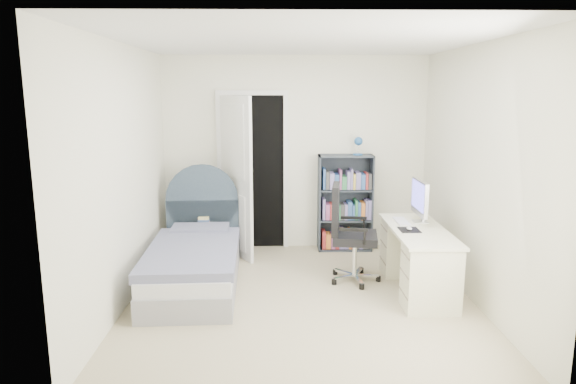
{
  "coord_description": "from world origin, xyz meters",
  "views": [
    {
      "loc": [
        -0.24,
        -4.85,
        2.04
      ],
      "look_at": [
        -0.13,
        0.1,
        1.07
      ],
      "focal_mm": 32.0,
      "sensor_mm": 36.0,
      "label": 1
    }
  ],
  "objects_px": {
    "bed": "(195,260)",
    "bookcase": "(346,207)",
    "floor_lamp": "(238,206)",
    "desk": "(417,256)",
    "nightstand": "(207,231)",
    "office_chair": "(347,228)"
  },
  "relations": [
    {
      "from": "bed",
      "to": "bookcase",
      "type": "distance_m",
      "value": 2.18
    },
    {
      "from": "floor_lamp",
      "to": "desk",
      "type": "bearing_deg",
      "value": -37.16
    },
    {
      "from": "nightstand",
      "to": "bookcase",
      "type": "xyz_separation_m",
      "value": [
        1.76,
        0.34,
        0.22
      ]
    },
    {
      "from": "office_chair",
      "to": "bookcase",
      "type": "bearing_deg",
      "value": 83.27
    },
    {
      "from": "nightstand",
      "to": "office_chair",
      "type": "bearing_deg",
      "value": -26.18
    },
    {
      "from": "floor_lamp",
      "to": "office_chair",
      "type": "relative_size",
      "value": 1.32
    },
    {
      "from": "bed",
      "to": "office_chair",
      "type": "height_order",
      "value": "bed"
    },
    {
      "from": "nightstand",
      "to": "bookcase",
      "type": "height_order",
      "value": "bookcase"
    },
    {
      "from": "bookcase",
      "to": "desk",
      "type": "bearing_deg",
      "value": -68.95
    },
    {
      "from": "desk",
      "to": "office_chair",
      "type": "bearing_deg",
      "value": 156.02
    },
    {
      "from": "bookcase",
      "to": "office_chair",
      "type": "distance_m",
      "value": 1.15
    },
    {
      "from": "floor_lamp",
      "to": "bookcase",
      "type": "relative_size",
      "value": 0.95
    },
    {
      "from": "bed",
      "to": "bookcase",
      "type": "height_order",
      "value": "bookcase"
    },
    {
      "from": "nightstand",
      "to": "office_chair",
      "type": "height_order",
      "value": "office_chair"
    },
    {
      "from": "nightstand",
      "to": "office_chair",
      "type": "relative_size",
      "value": 0.51
    },
    {
      "from": "floor_lamp",
      "to": "desk",
      "type": "xyz_separation_m",
      "value": [
        1.96,
        -1.49,
        -0.21
      ]
    },
    {
      "from": "desk",
      "to": "office_chair",
      "type": "xyz_separation_m",
      "value": [
        -0.69,
        0.31,
        0.22
      ]
    },
    {
      "from": "nightstand",
      "to": "floor_lamp",
      "type": "distance_m",
      "value": 0.57
    },
    {
      "from": "floor_lamp",
      "to": "office_chair",
      "type": "xyz_separation_m",
      "value": [
        1.27,
        -1.18,
        0.01
      ]
    },
    {
      "from": "floor_lamp",
      "to": "office_chair",
      "type": "bearing_deg",
      "value": -42.88
    },
    {
      "from": "floor_lamp",
      "to": "desk",
      "type": "height_order",
      "value": "floor_lamp"
    },
    {
      "from": "desk",
      "to": "bed",
      "type": "bearing_deg",
      "value": 174.39
    }
  ]
}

